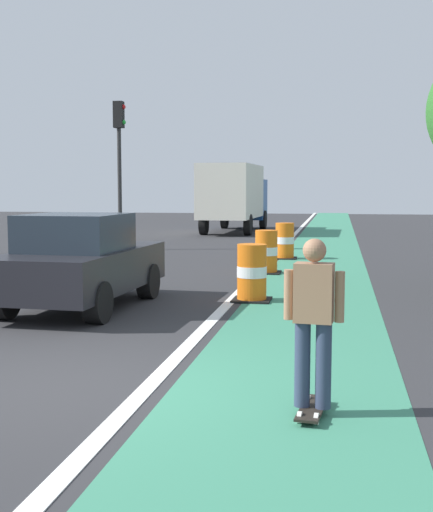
% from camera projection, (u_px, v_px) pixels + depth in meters
% --- Properties ---
extents(ground_plane, '(100.00, 100.00, 0.00)m').
position_uv_depth(ground_plane, '(65.00, 387.00, 7.42)').
color(ground_plane, '#2D2D30').
extents(bike_lane_strip, '(2.50, 80.00, 0.01)m').
position_uv_depth(bike_lane_strip, '(319.00, 266.00, 18.75)').
color(bike_lane_strip, '#387F60').
rests_on(bike_lane_strip, ground).
extents(lane_divider_stripe, '(0.20, 80.00, 0.01)m').
position_uv_depth(lane_divider_stripe, '(265.00, 265.00, 19.01)').
color(lane_divider_stripe, silver).
rests_on(lane_divider_stripe, ground).
extents(skateboarder_on_lane, '(0.57, 0.82, 1.69)m').
position_uv_depth(skateboarder_on_lane, '(314.00, 321.00, 6.41)').
color(skateboarder_on_lane, black).
rests_on(skateboarder_on_lane, ground).
extents(parked_sedan_nearest, '(2.06, 4.18, 1.70)m').
position_uv_depth(parked_sedan_nearest, '(80.00, 262.00, 12.16)').
color(parked_sedan_nearest, black).
rests_on(parked_sedan_nearest, ground).
extents(traffic_barrel_front, '(0.73, 0.73, 1.09)m').
position_uv_depth(traffic_barrel_front, '(252.00, 273.00, 12.99)').
color(traffic_barrel_front, orange).
rests_on(traffic_barrel_front, ground).
extents(traffic_barrel_mid, '(0.73, 0.73, 1.09)m').
position_uv_depth(traffic_barrel_mid, '(266.00, 252.00, 17.21)').
color(traffic_barrel_mid, orange).
rests_on(traffic_barrel_mid, ground).
extents(traffic_barrel_back, '(0.73, 0.73, 1.09)m').
position_uv_depth(traffic_barrel_back, '(285.00, 241.00, 20.72)').
color(traffic_barrel_back, orange).
rests_on(traffic_barrel_back, ground).
extents(delivery_truck_down_block, '(2.51, 7.65, 3.23)m').
position_uv_depth(delivery_truck_down_block, '(234.00, 194.00, 33.10)').
color(delivery_truck_down_block, silver).
rests_on(delivery_truck_down_block, ground).
extents(traffic_light_corner, '(0.41, 0.32, 5.10)m').
position_uv_depth(traffic_light_corner, '(119.00, 148.00, 23.50)').
color(traffic_light_corner, '#2D2D2D').
rests_on(traffic_light_corner, ground).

